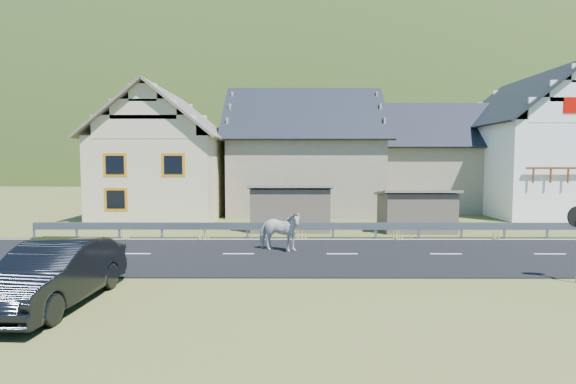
{
  "coord_description": "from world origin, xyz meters",
  "views": [
    {
      "loc": [
        -2.04,
        -17.08,
        3.63
      ],
      "look_at": [
        -2.1,
        2.93,
        2.23
      ],
      "focal_mm": 28.0,
      "sensor_mm": 36.0,
      "label": 1
    }
  ],
  "objects": [
    {
      "name": "shed_right",
      "position": [
        4.5,
        6.0,
        1.0
      ],
      "size": [
        3.8,
        2.9,
        2.2
      ],
      "primitive_type": "cube",
      "color": "#685A4C",
      "rests_on": "ground"
    },
    {
      "name": "mountain",
      "position": [
        5.0,
        180.0,
        -20.0
      ],
      "size": [
        440.0,
        280.0,
        260.0
      ],
      "primitive_type": "ellipsoid",
      "color": "#1D330F",
      "rests_on": "ground"
    },
    {
      "name": "road",
      "position": [
        0.0,
        0.0,
        0.02
      ],
      "size": [
        60.0,
        7.0,
        0.04
      ],
      "primitive_type": "cube",
      "color": "black",
      "rests_on": "ground"
    },
    {
      "name": "lane_markings",
      "position": [
        0.0,
        0.0,
        0.04
      ],
      "size": [
        60.0,
        6.6,
        0.01
      ],
      "primitive_type": "cube",
      "color": "silver",
      "rests_on": "road"
    },
    {
      "name": "house_stone_b",
      "position": [
        9.0,
        17.0,
        4.24
      ],
      "size": [
        9.8,
        8.8,
        8.1
      ],
      "color": "gray",
      "rests_on": "ground"
    },
    {
      "name": "house_white",
      "position": [
        15.0,
        14.0,
        5.06
      ],
      "size": [
        8.8,
        10.8,
        9.7
      ],
      "color": "white",
      "rests_on": "ground"
    },
    {
      "name": "guardrail",
      "position": [
        -0.0,
        3.68,
        0.56
      ],
      "size": [
        28.1,
        0.09,
        0.75
      ],
      "color": "#93969B",
      "rests_on": "ground"
    },
    {
      "name": "house_cream",
      "position": [
        -10.0,
        12.0,
        4.36
      ],
      "size": [
        7.8,
        9.8,
        8.3
      ],
      "color": "beige",
      "rests_on": "ground"
    },
    {
      "name": "car",
      "position": [
        -7.94,
        -6.04,
        0.8
      ],
      "size": [
        1.92,
        4.94,
        1.6
      ],
      "primitive_type": "imported",
      "rotation": [
        0.0,
        0.0,
        -0.04
      ],
      "color": "black",
      "rests_on": "ground"
    },
    {
      "name": "conifer_patch",
      "position": [
        -55.0,
        110.0,
        6.0
      ],
      "size": [
        76.0,
        50.0,
        28.0
      ],
      "primitive_type": "ellipsoid",
      "color": "black",
      "rests_on": "ground"
    },
    {
      "name": "ground",
      "position": [
        0.0,
        0.0,
        0.0
      ],
      "size": [
        160.0,
        160.0,
        0.0
      ],
      "primitive_type": "plane",
      "color": "#3B4E1C",
      "rests_on": "ground"
    },
    {
      "name": "house_stone_a",
      "position": [
        -1.0,
        15.0,
        4.63
      ],
      "size": [
        10.8,
        9.8,
        8.9
      ],
      "color": "gray",
      "rests_on": "ground"
    },
    {
      "name": "shed_left",
      "position": [
        -2.0,
        6.5,
        1.1
      ],
      "size": [
        4.3,
        3.3,
        2.4
      ],
      "primitive_type": "cube",
      "color": "#685A4C",
      "rests_on": "ground"
    },
    {
      "name": "horse",
      "position": [
        -2.44,
        0.57,
        0.84
      ],
      "size": [
        1.48,
        2.08,
        1.6
      ],
      "primitive_type": "imported",
      "rotation": [
        0.0,
        0.0,
        1.21
      ],
      "color": "silver",
      "rests_on": "road"
    }
  ]
}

